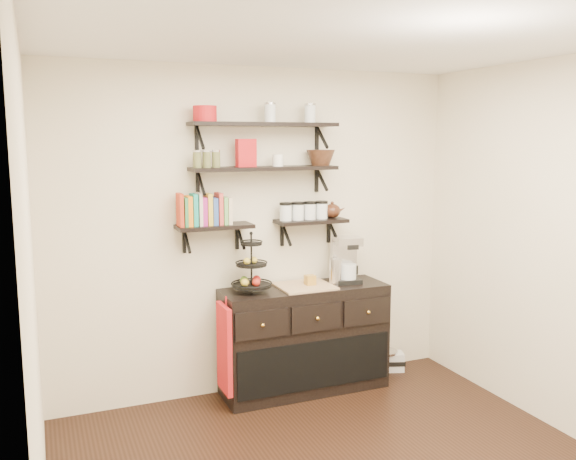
{
  "coord_description": "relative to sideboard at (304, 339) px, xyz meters",
  "views": [
    {
      "loc": [
        -1.71,
        -2.99,
        2.12
      ],
      "look_at": [
        0.01,
        1.15,
        1.45
      ],
      "focal_mm": 38.0,
      "sensor_mm": 36.0,
      "label": 1
    }
  ],
  "objects": [
    {
      "name": "ceiling",
      "position": [
        -0.31,
        -1.51,
        2.25
      ],
      "size": [
        3.5,
        3.5,
        0.02
      ],
      "primitive_type": "cube",
      "color": "white",
      "rests_on": "back_wall"
    },
    {
      "name": "back_wall",
      "position": [
        -0.31,
        0.24,
        0.9
      ],
      "size": [
        3.5,
        0.02,
        2.7
      ],
      "primitive_type": "cube",
      "color": "#EEE1C9",
      "rests_on": "ground"
    },
    {
      "name": "left_wall",
      "position": [
        -2.06,
        -1.51,
        0.9
      ],
      "size": [
        0.02,
        3.5,
        2.7
      ],
      "primitive_type": "cube",
      "color": "#EEE1C9",
      "rests_on": "ground"
    },
    {
      "name": "shelf_top",
      "position": [
        -0.31,
        0.1,
        1.78
      ],
      "size": [
        1.2,
        0.27,
        0.23
      ],
      "color": "black",
      "rests_on": "back_wall"
    },
    {
      "name": "shelf_mid",
      "position": [
        -0.31,
        0.1,
        1.43
      ],
      "size": [
        1.2,
        0.27,
        0.23
      ],
      "color": "black",
      "rests_on": "back_wall"
    },
    {
      "name": "shelf_low_left",
      "position": [
        -0.73,
        0.12,
        0.98
      ],
      "size": [
        0.6,
        0.25,
        0.23
      ],
      "color": "black",
      "rests_on": "back_wall"
    },
    {
      "name": "shelf_low_right",
      "position": [
        0.11,
        0.12,
        0.98
      ],
      "size": [
        0.6,
        0.25,
        0.23
      ],
      "color": "black",
      "rests_on": "back_wall"
    },
    {
      "name": "cookbooks",
      "position": [
        -0.8,
        0.12,
        1.11
      ],
      "size": [
        0.4,
        0.15,
        0.26
      ],
      "color": "#B6331A",
      "rests_on": "shelf_low_left"
    },
    {
      "name": "glass_canisters",
      "position": [
        0.04,
        0.12,
        1.06
      ],
      "size": [
        0.43,
        0.1,
        0.13
      ],
      "color": "silver",
      "rests_on": "shelf_low_right"
    },
    {
      "name": "sideboard",
      "position": [
        0.0,
        0.0,
        0.0
      ],
      "size": [
        1.4,
        0.5,
        0.92
      ],
      "color": "black",
      "rests_on": "floor"
    },
    {
      "name": "fruit_stand",
      "position": [
        -0.46,
        0.0,
        0.61
      ],
      "size": [
        0.32,
        0.32,
        0.47
      ],
      "rotation": [
        0.0,
        0.0,
        -0.17
      ],
      "color": "black",
      "rests_on": "sideboard"
    },
    {
      "name": "candle",
      "position": [
        0.05,
        0.0,
        0.5
      ],
      "size": [
        0.08,
        0.08,
        0.08
      ],
      "primitive_type": "cube",
      "color": "#A77826",
      "rests_on": "sideboard"
    },
    {
      "name": "coffee_maker",
      "position": [
        0.4,
        0.03,
        0.64
      ],
      "size": [
        0.24,
        0.24,
        0.4
      ],
      "rotation": [
        0.0,
        0.0,
        -0.16
      ],
      "color": "black",
      "rests_on": "sideboard"
    },
    {
      "name": "thermal_carafe",
      "position": [
        0.28,
        -0.02,
        0.56
      ],
      "size": [
        0.11,
        0.11,
        0.22
      ],
      "primitive_type": "cylinder",
      "color": "silver",
      "rests_on": "sideboard"
    },
    {
      "name": "apron",
      "position": [
        -0.73,
        -0.1,
        0.05
      ],
      "size": [
        0.04,
        0.3,
        0.7
      ],
      "primitive_type": "cube",
      "color": "#A01114",
      "rests_on": "sideboard"
    },
    {
      "name": "radio",
      "position": [
        0.88,
        0.12,
        -0.36
      ],
      "size": [
        0.35,
        0.27,
        0.19
      ],
      "rotation": [
        0.0,
        0.0,
        -0.35
      ],
      "color": "silver",
      "rests_on": "floor"
    },
    {
      "name": "recipe_box",
      "position": [
        -0.47,
        0.1,
        1.56
      ],
      "size": [
        0.17,
        0.08,
        0.22
      ],
      "primitive_type": "cube",
      "rotation": [
        0.0,
        0.0,
        0.13
      ],
      "color": "#B01418",
      "rests_on": "shelf_mid"
    },
    {
      "name": "walnut_bowl",
      "position": [
        0.19,
        0.1,
        1.51
      ],
      "size": [
        0.24,
        0.24,
        0.13
      ],
      "primitive_type": null,
      "color": "black",
      "rests_on": "shelf_mid"
    },
    {
      "name": "ramekins",
      "position": [
        -0.2,
        0.1,
        1.5
      ],
      "size": [
        0.09,
        0.09,
        0.1
      ],
      "primitive_type": "cylinder",
      "color": "white",
      "rests_on": "shelf_mid"
    },
    {
      "name": "teapot",
      "position": [
        0.31,
        0.12,
        1.07
      ],
      "size": [
        0.21,
        0.17,
        0.14
      ],
      "primitive_type": null,
      "rotation": [
        0.0,
        0.0,
        -0.15
      ],
      "color": "#3A1D11",
      "rests_on": "shelf_low_right"
    },
    {
      "name": "red_pot",
      "position": [
        -0.79,
        0.1,
        1.86
      ],
      "size": [
        0.18,
        0.18,
        0.12
      ],
      "primitive_type": "cylinder",
      "color": "#B01418",
      "rests_on": "shelf_top"
    }
  ]
}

